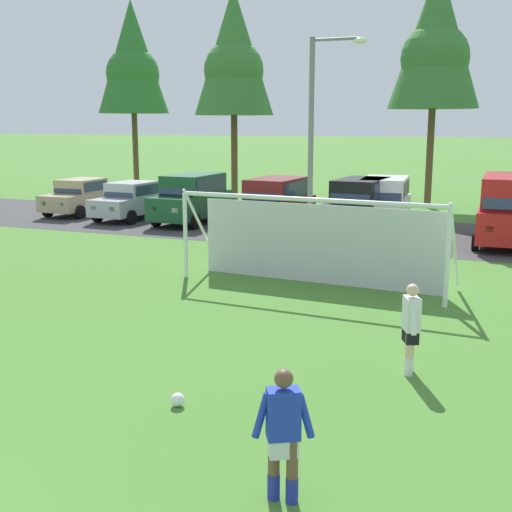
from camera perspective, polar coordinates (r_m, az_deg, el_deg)
ground_plane at (r=19.97m, az=1.61°, el=-1.14°), size 400.00×400.00×0.00m
parking_lot_strip at (r=27.24m, az=7.19°, el=2.20°), size 52.00×8.40×0.01m
soccer_ball at (r=10.58m, az=-6.85°, el=-12.35°), size 0.22×0.22×0.22m
soccer_goal at (r=17.88m, az=5.19°, el=1.54°), size 7.53×2.45×2.57m
player_midfield_center at (r=7.84m, az=2.39°, el=-15.44°), size 0.72×0.40×1.64m
player_defender_far at (r=11.87m, az=13.36°, el=-6.22°), size 0.38×0.73×1.64m
parked_car_slot_far_left at (r=32.97m, az=-15.10°, el=5.04°), size 2.04×4.20×1.72m
parked_car_slot_left at (r=30.72m, az=-10.86°, el=4.78°), size 2.19×4.28×1.72m
parked_car_slot_center_left at (r=29.16m, az=-5.59°, el=5.05°), size 2.30×4.68×2.16m
parked_car_slot_center at (r=27.02m, az=1.71°, el=4.59°), size 2.37×4.72×2.16m
parked_car_slot_center_right at (r=27.00m, az=9.05°, el=4.44°), size 2.38×4.72×2.16m
parked_car_slot_right at (r=27.74m, az=11.11°, el=4.56°), size 2.41×4.74×2.16m
parked_car_slot_far_right at (r=25.43m, az=21.18°, el=3.89°), size 2.22×4.81×2.52m
tree_left_edge at (r=44.12m, az=-10.75°, el=16.40°), size 4.51×4.51×12.02m
tree_mid_left at (r=36.83m, az=-1.96°, el=17.08°), size 4.33×4.33×11.55m
tree_center_back at (r=35.84m, az=15.43°, el=17.65°), size 4.60×4.60×12.28m
street_lamp at (r=22.50m, az=5.26°, el=9.79°), size 2.00×0.32×7.16m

